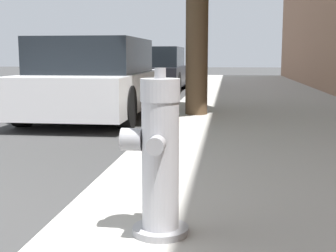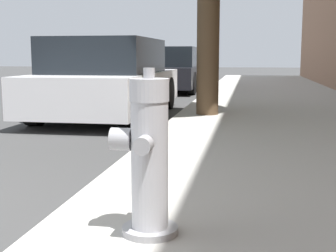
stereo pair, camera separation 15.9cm
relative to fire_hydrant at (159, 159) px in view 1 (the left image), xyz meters
The scene contains 3 objects.
fire_hydrant is the anchor object (origin of this frame).
parked_car_near 5.76m from the fire_hydrant, 109.07° to the left, with size 1.76×4.08×1.32m.
parked_car_mid 11.42m from the fire_hydrant, 99.14° to the left, with size 1.76×3.87×1.28m.
Camera 1 is at (2.70, -2.06, 1.04)m, focal length 50.00 mm.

